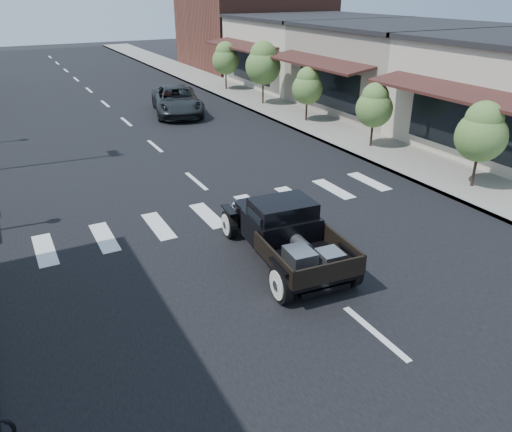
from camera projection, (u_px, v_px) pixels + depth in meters
name	position (u px, v px, depth m)	size (l,w,h in m)	color
ground	(298.00, 268.00, 12.73)	(120.00, 120.00, 0.00)	black
road	(137.00, 131.00, 24.76)	(14.00, 80.00, 0.02)	black
road_markings	(170.00, 159.00, 20.75)	(12.00, 60.00, 0.06)	silver
sidewalk_right	(284.00, 111.00, 28.34)	(3.00, 80.00, 0.15)	gray
storefront_mid	(400.00, 69.00, 28.58)	(10.00, 9.00, 4.50)	#9E9284
storefront_far	(312.00, 52.00, 35.81)	(10.00, 9.00, 4.50)	beige
far_building_right	(254.00, 25.00, 43.52)	(11.00, 10.00, 7.00)	brown
small_tree_a	(479.00, 146.00, 16.97)	(1.72, 1.72, 2.87)	#4E7133
small_tree_b	(373.00, 116.00, 21.41)	(1.58, 1.58, 2.63)	#4E7133
small_tree_c	(307.00, 95.00, 25.58)	(1.57, 1.57, 2.62)	#4E7133
small_tree_d	(263.00, 74.00, 29.21)	(2.06, 2.06, 3.44)	#4E7133
small_tree_e	(226.00, 66.00, 33.53)	(1.79, 1.79, 2.98)	#4E7133
hotrod_pickup	(286.00, 232.00, 12.74)	(2.21, 4.74, 1.64)	black
second_car	(177.00, 101.00, 27.71)	(2.45, 5.32, 1.48)	black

